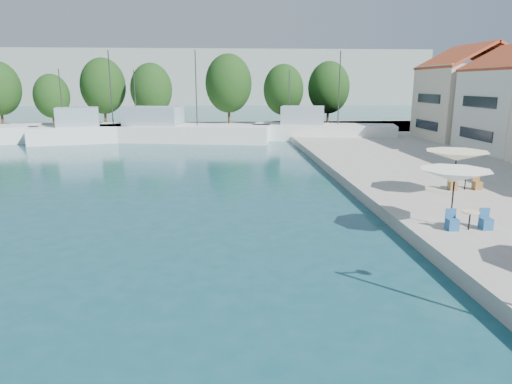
{
  "coord_description": "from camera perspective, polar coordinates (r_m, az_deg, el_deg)",
  "views": [
    {
      "loc": [
        -1.41,
        4.49,
        6.31
      ],
      "look_at": [
        0.09,
        26.0,
        1.17
      ],
      "focal_mm": 32.0,
      "sensor_mm": 36.0,
      "label": 1
    }
  ],
  "objects": [
    {
      "name": "quay_far",
      "position": [
        63.15,
        -10.05,
        7.76
      ],
      "size": [
        90.0,
        16.0,
        0.6
      ],
      "primitive_type": "cube",
      "color": "#9F9A8F",
      "rests_on": "ground"
    },
    {
      "name": "hill_west",
      "position": [
        158.13,
        -14.82,
        13.6
      ],
      "size": [
        180.0,
        40.0,
        16.0
      ],
      "primitive_type": "cube",
      "color": "#8F9C91",
      "rests_on": "ground"
    },
    {
      "name": "hill_east",
      "position": [
        180.33,
        9.55,
        13.14
      ],
      "size": [
        140.0,
        40.0,
        12.0
      ],
      "primitive_type": "cube",
      "color": "#8F9C91",
      "rests_on": "ground"
    },
    {
      "name": "building_06",
      "position": [
        53.01,
        25.18,
        11.3
      ],
      "size": [
        9.0,
        8.8,
        10.2
      ],
      "color": "beige",
      "rests_on": "quay_right"
    },
    {
      "name": "trawler_02",
      "position": [
        53.46,
        -19.32,
        7.05
      ],
      "size": [
        14.98,
        7.29,
        10.2
      ],
      "rotation": [
        0.0,
        0.0,
        0.25
      ],
      "color": "white",
      "rests_on": "ground"
    },
    {
      "name": "trawler_03",
      "position": [
        52.11,
        -10.03,
        7.44
      ],
      "size": [
        20.47,
        8.66,
        10.2
      ],
      "rotation": [
        0.0,
        0.0,
        -0.18
      ],
      "color": "white",
      "rests_on": "ground"
    },
    {
      "name": "trawler_04",
      "position": [
        52.94,
        7.96,
        7.61
      ],
      "size": [
        16.42,
        7.5,
        10.2
      ],
      "rotation": [
        0.0,
        0.0,
        -0.22
      ],
      "color": "silver",
      "rests_on": "ground"
    },
    {
      "name": "tree_03",
      "position": [
        68.95,
        -24.18,
        10.88
      ],
      "size": [
        4.73,
        4.73,
        7.0
      ],
      "color": "#3F2B19",
      "rests_on": "quay_far"
    },
    {
      "name": "tree_04",
      "position": [
        69.61,
        -18.57,
        12.45
      ],
      "size": [
        6.26,
        6.26,
        9.26
      ],
      "color": "#3F2B19",
      "rests_on": "quay_far"
    },
    {
      "name": "tree_05",
      "position": [
        66.45,
        -12.95,
        12.39
      ],
      "size": [
        5.74,
        5.74,
        8.5
      ],
      "color": "#3F2B19",
      "rests_on": "quay_far"
    },
    {
      "name": "tree_06",
      "position": [
        67.5,
        -3.45,
        13.39
      ],
      "size": [
        6.67,
        6.67,
        9.88
      ],
      "color": "#3F2B19",
      "rests_on": "quay_far"
    },
    {
      "name": "tree_07",
      "position": [
        66.02,
        3.46,
        12.64
      ],
      "size": [
        5.67,
        5.67,
        8.39
      ],
      "color": "#3F2B19",
      "rests_on": "quay_far"
    },
    {
      "name": "tree_08",
      "position": [
        68.72,
        9.07,
        12.77
      ],
      "size": [
        6.0,
        6.0,
        8.88
      ],
      "color": "#3F2B19",
      "rests_on": "quay_far"
    },
    {
      "name": "umbrella_white",
      "position": [
        19.91,
        23.62,
        1.89
      ],
      "size": [
        2.84,
        2.84,
        2.37
      ],
      "color": "black",
      "rests_on": "quay_right"
    },
    {
      "name": "umbrella_cream",
      "position": [
        25.82,
        23.79,
        4.17
      ],
      "size": [
        3.21,
        3.21,
        2.32
      ],
      "color": "black",
      "rests_on": "quay_right"
    },
    {
      "name": "cafe_table_02",
      "position": [
        20.15,
        25.1,
        -3.51
      ],
      "size": [
        1.82,
        0.7,
        0.76
      ],
      "color": "black",
      "rests_on": "quay_right"
    },
    {
      "name": "cafe_table_03",
      "position": [
        27.58,
        24.67,
        0.84
      ],
      "size": [
        1.82,
        0.7,
        0.76
      ],
      "color": "black",
      "rests_on": "quay_right"
    }
  ]
}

